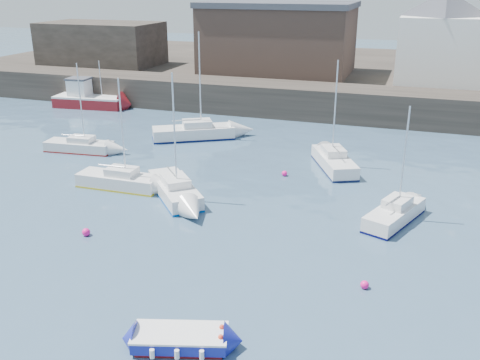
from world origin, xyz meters
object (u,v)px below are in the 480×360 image
(sailboat_a, at_px, (119,180))
(sailboat_c, at_px, (395,214))
(buoy_mid, at_px, (364,288))
(sailboat_b, at_px, (175,189))
(sailboat_h, at_px, (194,132))
(buoy_far, at_px, (284,176))
(fishing_boat, at_px, (88,98))
(buoy_near, at_px, (86,235))
(blue_dinghy, at_px, (180,339))
(sailboat_f, at_px, (334,161))
(sailboat_e, at_px, (79,146))

(sailboat_a, relative_size, sailboat_c, 1.10)
(sailboat_c, height_order, buoy_mid, sailboat_c)
(sailboat_b, bearing_deg, sailboat_c, 2.36)
(sailboat_b, distance_m, sailboat_h, 12.93)
(sailboat_h, relative_size, buoy_far, 22.92)
(fishing_boat, height_order, sailboat_h, sailboat_h)
(fishing_boat, height_order, buoy_far, fishing_boat)
(buoy_near, relative_size, buoy_far, 1.12)
(sailboat_h, bearing_deg, blue_dinghy, -67.79)
(sailboat_f, bearing_deg, buoy_near, -125.45)
(sailboat_a, relative_size, sailboat_h, 0.81)
(blue_dinghy, distance_m, sailboat_c, 15.28)
(fishing_boat, bearing_deg, sailboat_h, -26.01)
(blue_dinghy, distance_m, buoy_far, 19.01)
(fishing_boat, relative_size, sailboat_b, 0.98)
(sailboat_a, bearing_deg, buoy_near, -73.93)
(blue_dinghy, relative_size, sailboat_b, 0.48)
(blue_dinghy, xyz_separation_m, sailboat_a, (-10.45, 13.42, 0.13))
(sailboat_h, bearing_deg, fishing_boat, 153.99)
(sailboat_h, bearing_deg, sailboat_c, -34.44)
(sailboat_b, bearing_deg, fishing_boat, 134.31)
(sailboat_e, distance_m, buoy_mid, 26.81)
(buoy_mid, bearing_deg, sailboat_b, 150.66)
(sailboat_a, xyz_separation_m, sailboat_h, (0.05, 12.04, 0.07))
(sailboat_b, distance_m, buoy_near, 6.77)
(sailboat_e, height_order, sailboat_h, sailboat_h)
(blue_dinghy, height_order, sailboat_e, sailboat_e)
(blue_dinghy, bearing_deg, buoy_mid, 46.24)
(sailboat_h, bearing_deg, sailboat_b, -72.00)
(sailboat_a, xyz_separation_m, sailboat_b, (4.05, -0.25, 0.00))
(blue_dinghy, bearing_deg, sailboat_b, 115.92)
(sailboat_c, bearing_deg, fishing_boat, 149.35)
(sailboat_a, distance_m, sailboat_f, 15.00)
(sailboat_c, bearing_deg, sailboat_e, 167.06)
(fishing_boat, distance_m, sailboat_b, 27.62)
(sailboat_f, bearing_deg, sailboat_b, -134.97)
(blue_dinghy, bearing_deg, buoy_far, 92.59)
(sailboat_f, distance_m, buoy_near, 18.30)
(sailboat_e, distance_m, sailboat_f, 19.69)
(fishing_boat, xyz_separation_m, sailboat_a, (15.24, -19.50, -0.45))
(buoy_near, xyz_separation_m, buoy_mid, (14.49, -0.53, 0.00))
(blue_dinghy, bearing_deg, sailboat_c, 63.81)
(blue_dinghy, xyz_separation_m, sailboat_b, (-6.40, 13.17, 0.14))
(sailboat_b, height_order, sailboat_c, sailboat_b)
(sailboat_f, bearing_deg, buoy_mid, -75.90)
(sailboat_a, xyz_separation_m, buoy_near, (1.92, -6.67, -0.50))
(blue_dinghy, distance_m, sailboat_f, 21.76)
(sailboat_a, bearing_deg, buoy_far, 30.11)
(buoy_near, bearing_deg, buoy_far, 57.90)
(fishing_boat, height_order, buoy_mid, fishing_boat)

